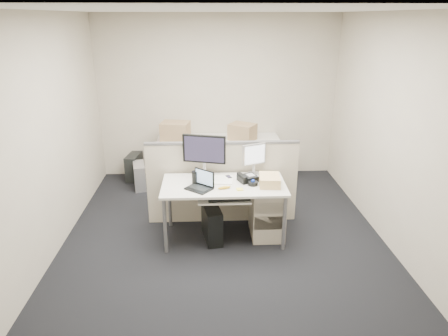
{
  "coord_description": "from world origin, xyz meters",
  "views": [
    {
      "loc": [
        -0.2,
        -4.45,
        2.64
      ],
      "look_at": [
        0.01,
        0.15,
        0.88
      ],
      "focal_mm": 32.0,
      "sensor_mm": 36.0,
      "label": 1
    }
  ],
  "objects_px": {
    "monitor_main": "(204,156)",
    "desk_phone": "(248,178)",
    "desk": "(224,189)",
    "laptop": "(199,181)"
  },
  "relations": [
    {
      "from": "desk",
      "to": "desk_phone",
      "type": "distance_m",
      "value": 0.33
    },
    {
      "from": "monitor_main",
      "to": "desk_phone",
      "type": "xyz_separation_m",
      "value": [
        0.53,
        -0.18,
        -0.24
      ]
    },
    {
      "from": "desk_phone",
      "to": "desk",
      "type": "bearing_deg",
      "value": 172.16
    },
    {
      "from": "desk",
      "to": "laptop",
      "type": "height_order",
      "value": "laptop"
    },
    {
      "from": "desk",
      "to": "laptop",
      "type": "xyz_separation_m",
      "value": [
        -0.3,
        -0.15,
        0.17
      ]
    },
    {
      "from": "desk",
      "to": "desk_phone",
      "type": "xyz_separation_m",
      "value": [
        0.3,
        0.08,
        0.1
      ]
    },
    {
      "from": "desk",
      "to": "laptop",
      "type": "distance_m",
      "value": 0.38
    },
    {
      "from": "monitor_main",
      "to": "desk",
      "type": "bearing_deg",
      "value": -33.78
    },
    {
      "from": "monitor_main",
      "to": "desk_phone",
      "type": "relative_size",
      "value": 2.49
    },
    {
      "from": "monitor_main",
      "to": "laptop",
      "type": "relative_size",
      "value": 1.9
    }
  ]
}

